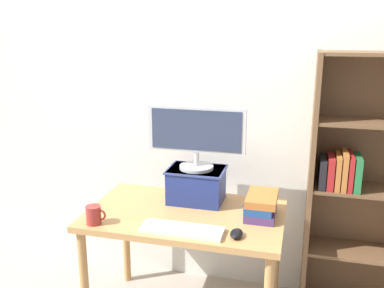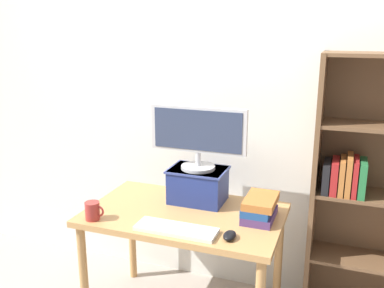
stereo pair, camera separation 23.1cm
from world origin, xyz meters
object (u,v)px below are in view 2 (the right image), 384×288
at_px(desk, 184,225).
at_px(riser_box, 198,184).
at_px(book_stack, 260,208).
at_px(coffee_mug, 93,211).
at_px(computer_mouse, 230,235).
at_px(computer_monitor, 198,135).
at_px(keyboard, 176,229).
at_px(bookshelf_unit, 369,193).

xyz_separation_m(desk, riser_box, (0.02, 0.18, 0.20)).
relative_size(desk, riser_box, 3.28).
xyz_separation_m(book_stack, coffee_mug, (-0.87, -0.33, -0.01)).
bearing_deg(coffee_mug, computer_mouse, 3.25).
bearing_deg(book_stack, coffee_mug, -159.10).
height_order(riser_box, coffee_mug, riser_box).
bearing_deg(computer_monitor, desk, -96.83).
relative_size(desk, coffee_mug, 9.85).
height_order(desk, computer_monitor, computer_monitor).
xyz_separation_m(desk, computer_mouse, (0.34, -0.23, 0.11)).
xyz_separation_m(riser_box, computer_mouse, (0.32, -0.41, -0.09)).
bearing_deg(riser_box, keyboard, -86.27).
bearing_deg(coffee_mug, computer_monitor, 44.07).
height_order(bookshelf_unit, coffee_mug, bookshelf_unit).
relative_size(computer_monitor, computer_mouse, 5.70).
bearing_deg(bookshelf_unit, keyboard, -147.05).
bearing_deg(desk, computer_monitor, 83.17).
xyz_separation_m(bookshelf_unit, coffee_mug, (-1.45, -0.65, -0.06)).
bearing_deg(riser_box, coffee_mug, -135.84).
relative_size(riser_box, keyboard, 0.79).
height_order(desk, book_stack, book_stack).
distance_m(desk, computer_monitor, 0.54).
bearing_deg(computer_mouse, keyboard, -176.54).
bearing_deg(desk, book_stack, 8.02).
bearing_deg(desk, computer_mouse, -34.24).
distance_m(riser_box, computer_monitor, 0.32).
bearing_deg(book_stack, computer_monitor, 164.10).
height_order(bookshelf_unit, computer_mouse, bookshelf_unit).
bearing_deg(computer_monitor, book_stack, -15.90).
relative_size(riser_box, computer_monitor, 0.59).
height_order(computer_monitor, coffee_mug, computer_monitor).
relative_size(computer_mouse, book_stack, 0.39).
bearing_deg(computer_mouse, book_stack, 72.06).
relative_size(computer_monitor, book_stack, 2.20).
height_order(keyboard, computer_mouse, computer_mouse).
relative_size(bookshelf_unit, computer_mouse, 15.69).
bearing_deg(riser_box, computer_monitor, -90.00).
distance_m(computer_mouse, coffee_mug, 0.78).
distance_m(computer_monitor, book_stack, 0.56).
distance_m(keyboard, computer_mouse, 0.29).
xyz_separation_m(computer_mouse, coffee_mug, (-0.78, -0.04, 0.03)).
bearing_deg(riser_box, book_stack, -16.08).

